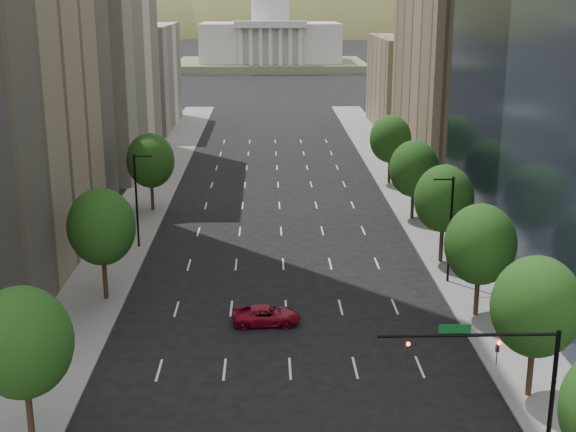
{
  "coord_description": "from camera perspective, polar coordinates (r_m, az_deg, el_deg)",
  "views": [
    {
      "loc": [
        -1.37,
        -4.89,
        22.93
      ],
      "look_at": [
        0.08,
        47.49,
        8.0
      ],
      "focal_mm": 48.42,
      "sensor_mm": 36.0,
      "label": 1
    }
  ],
  "objects": [
    {
      "name": "car_red_far",
      "position": [
        56.5,
        -1.6,
        -7.3
      ],
      "size": [
        4.98,
        2.46,
        1.36
      ],
      "primitive_type": "imported",
      "rotation": [
        0.0,
        0.0,
        1.61
      ],
      "color": "maroon",
      "rests_on": "ground"
    },
    {
      "name": "traffic_signal",
      "position": [
        40.91,
        15.76,
        -10.46
      ],
      "size": [
        9.12,
        0.4,
        7.38
      ],
      "color": "black",
      "rests_on": "ground"
    },
    {
      "name": "capitol",
      "position": [
        255.01,
        -1.31,
        12.67
      ],
      "size": [
        60.0,
        40.0,
        35.2
      ],
      "color": "#596647",
      "rests_on": "ground"
    },
    {
      "name": "streetlight_rn",
      "position": [
        64.29,
        11.8,
        -0.78
      ],
      "size": [
        1.7,
        0.2,
        9.0
      ],
      "color": "black",
      "rests_on": "ground"
    },
    {
      "name": "filler_left",
      "position": [
        143.54,
        -11.23,
        10.03
      ],
      "size": [
        14.0,
        26.0,
        18.0
      ],
      "primitive_type": "cube",
      "color": "beige",
      "rests_on": "ground"
    },
    {
      "name": "tree_right_4",
      "position": [
        82.25,
        9.24,
        3.43
      ],
      "size": [
        5.2,
        5.2,
        8.46
      ],
      "color": "#382316",
      "rests_on": "ground"
    },
    {
      "name": "streetlight_ln",
      "position": [
        73.2,
        -11.03,
        1.3
      ],
      "size": [
        1.7,
        0.2,
        9.0
      ],
      "color": "black",
      "rests_on": "ground"
    },
    {
      "name": "foothills",
      "position": [
        608.39,
        1.85,
        10.16
      ],
      "size": [
        720.0,
        413.0,
        263.0
      ],
      "color": "olive",
      "rests_on": "ground"
    },
    {
      "name": "tree_right_1",
      "position": [
        46.94,
        17.76,
        -6.37
      ],
      "size": [
        5.2,
        5.2,
        8.75
      ],
      "color": "#382316",
      "rests_on": "ground"
    },
    {
      "name": "midrise_cream_left",
      "position": [
        110.58,
        -14.27,
        12.61
      ],
      "size": [
        14.0,
        30.0,
        35.0
      ],
      "primitive_type": "cube",
      "color": "beige",
      "rests_on": "ground"
    },
    {
      "name": "sidewalk_right",
      "position": [
        70.84,
        12.3,
        -3.3
      ],
      "size": [
        6.0,
        200.0,
        0.15
      ],
      "primitive_type": "cube",
      "color": "slate",
      "rests_on": "ground"
    },
    {
      "name": "filler_right",
      "position": [
        141.18,
        9.32,
        9.62
      ],
      "size": [
        14.0,
        26.0,
        16.0
      ],
      "primitive_type": "cube",
      "color": "#8C7759",
      "rests_on": "ground"
    },
    {
      "name": "tree_left_1",
      "position": [
        60.7,
        -13.53,
        -0.78
      ],
      "size": [
        5.2,
        5.2,
        8.97
      ],
      "color": "#382316",
      "rests_on": "ground"
    },
    {
      "name": "tree_left_2",
      "position": [
        85.61,
        -10.06,
        4.03
      ],
      "size": [
        5.2,
        5.2,
        8.68
      ],
      "color": "#382316",
      "rests_on": "ground"
    },
    {
      "name": "tree_right_3",
      "position": [
        68.83,
        11.37,
        1.25
      ],
      "size": [
        5.2,
        5.2,
        8.89
      ],
      "color": "#382316",
      "rests_on": "ground"
    },
    {
      "name": "tree_right_2",
      "position": [
        57.74,
        13.94,
        -2.04
      ],
      "size": [
        5.2,
        5.2,
        8.61
      ],
      "color": "#382316",
      "rests_on": "ground"
    },
    {
      "name": "sidewalk_left",
      "position": [
        70.23,
        -13.13,
        -3.52
      ],
      "size": [
        6.0,
        200.0,
        0.15
      ],
      "primitive_type": "cube",
      "color": "slate",
      "rests_on": "ground"
    },
    {
      "name": "parking_tan_right",
      "position": [
        108.45,
        12.75,
        11.33
      ],
      "size": [
        14.0,
        30.0,
        30.0
      ],
      "primitive_type": "cube",
      "color": "#8C7759",
      "rests_on": "ground"
    },
    {
      "name": "tree_right_5",
      "position": [
        97.65,
        7.53,
        5.63
      ],
      "size": [
        5.2,
        5.2,
        8.75
      ],
      "color": "#382316",
      "rests_on": "ground"
    },
    {
      "name": "tree_left_0",
      "position": [
        42.61,
        -18.91,
        -8.79
      ],
      "size": [
        5.2,
        5.2,
        8.75
      ],
      "color": "#382316",
      "rests_on": "ground"
    }
  ]
}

